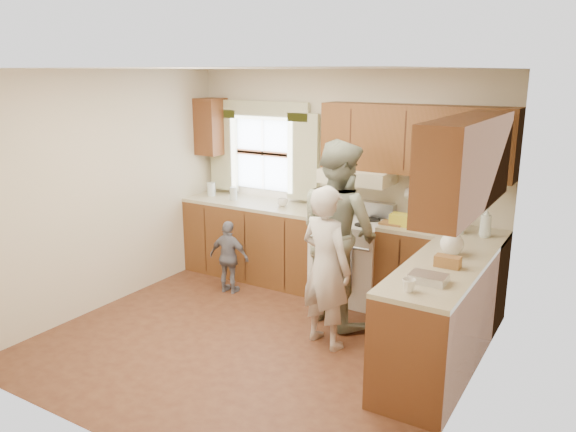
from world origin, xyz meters
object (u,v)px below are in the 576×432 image
Objects in this scene: woman_right at (338,232)px; child at (229,257)px; stove at (352,258)px; woman_left at (326,267)px.

child is (-1.37, -0.00, -0.50)m from woman_right.
child is at bearing 24.35° from woman_right.
stove is 1.39m from child.
woman_right is 2.19× the size of child.
woman_left is at bearing 129.46° from woman_right.
child is (-1.26, -0.59, -0.04)m from stove.
stove is at bearing -61.01° from woman_left.
woman_right is (-0.15, 0.55, 0.17)m from woman_left.
child is (-1.52, 0.55, -0.33)m from woman_left.
stove is at bearing -160.99° from child.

